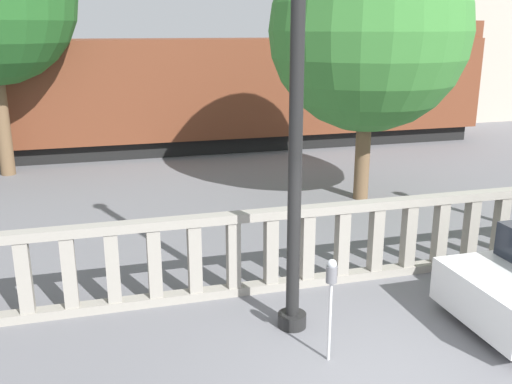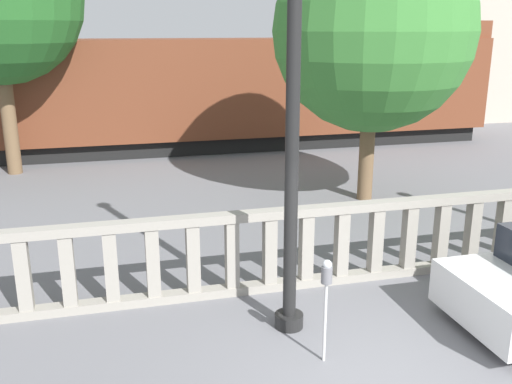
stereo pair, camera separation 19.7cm
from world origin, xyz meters
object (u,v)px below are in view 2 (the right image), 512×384
(train_near, at_px, (141,94))
(tree_right, at_px, (373,31))
(parking_meter, at_px, (326,284))
(lamppost, at_px, (293,122))

(train_near, bearing_deg, tree_right, -54.86)
(parking_meter, height_order, tree_right, tree_right)
(train_near, bearing_deg, lamppost, -84.48)
(lamppost, relative_size, tree_right, 0.96)
(parking_meter, relative_size, tree_right, 0.22)
(lamppost, xyz_separation_m, train_near, (-1.22, 12.61, -1.00))
(lamppost, bearing_deg, tree_right, 56.02)
(lamppost, distance_m, tree_right, 6.79)
(train_near, xyz_separation_m, tree_right, (4.97, -7.05, 2.08))
(parking_meter, relative_size, train_near, 0.06)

